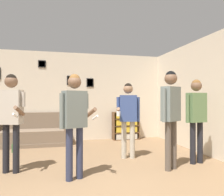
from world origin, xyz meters
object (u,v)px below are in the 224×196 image
at_px(couch, 32,134).
at_px(person_player_foreground_center, 75,115).
at_px(person_spectator_far_right, 196,112).
at_px(person_spectator_near_bookshelf, 171,108).
at_px(bookshelf, 126,126).
at_px(person_player_foreground_left, 11,112).
at_px(person_watcher_holding_cup, 128,112).
at_px(bottle_on_floor, 13,148).

height_order(couch, person_player_foreground_center, person_player_foreground_center).
height_order(couch, person_spectator_far_right, person_spectator_far_right).
bearing_deg(person_player_foreground_center, person_spectator_near_bookshelf, 2.93).
distance_m(bookshelf, person_player_foreground_left, 3.86).
height_order(bookshelf, person_player_foreground_center, person_player_foreground_center).
bearing_deg(person_spectator_far_right, person_watcher_holding_cup, 151.28).
xyz_separation_m(couch, person_spectator_near_bookshelf, (2.70, -2.83, 0.82)).
relative_size(person_spectator_near_bookshelf, person_spectator_far_right, 1.07).
bearing_deg(person_player_foreground_center, person_watcher_holding_cup, 39.24).
bearing_deg(person_spectator_near_bookshelf, couch, 133.63).
bearing_deg(person_player_foreground_center, bottle_on_floor, 121.75).
distance_m(couch, bottle_on_floor, 0.89).
relative_size(bookshelf, person_player_foreground_center, 0.52).
relative_size(person_spectator_far_right, bottle_on_floor, 5.97).
bearing_deg(bottle_on_floor, person_watcher_holding_cup, -24.32).
bearing_deg(couch, person_player_foreground_center, -71.59).
xyz_separation_m(bookshelf, person_spectator_far_right, (0.61, -2.79, 0.59)).
distance_m(person_player_foreground_center, bottle_on_floor, 2.65).
height_order(person_player_foreground_left, person_spectator_near_bookshelf, person_spectator_near_bookshelf).
height_order(bookshelf, bottle_on_floor, bookshelf).
relative_size(couch, bookshelf, 2.25).
xyz_separation_m(person_player_foreground_left, person_watcher_holding_cup, (2.25, 0.40, -0.07)).
relative_size(couch, person_player_foreground_left, 1.14).
bearing_deg(bookshelf, person_spectator_far_right, -77.71).
bearing_deg(couch, bottle_on_floor, -112.85).
relative_size(couch, bottle_on_floor, 7.01).
relative_size(person_player_foreground_center, person_spectator_far_right, 1.01).
bearing_deg(person_watcher_holding_cup, couch, 138.28).
distance_m(couch, bookshelf, 2.78).
bearing_deg(bottle_on_floor, person_spectator_far_right, -25.79).
bearing_deg(person_spectator_near_bookshelf, person_spectator_far_right, 18.71).
bearing_deg(person_player_foreground_left, person_spectator_far_right, -4.25).
height_order(person_player_foreground_center, person_watcher_holding_cup, person_player_foreground_center).
height_order(couch, person_spectator_near_bookshelf, person_spectator_near_bookshelf).
height_order(couch, person_watcher_holding_cup, person_watcher_holding_cup).
height_order(person_player_foreground_center, person_spectator_near_bookshelf, person_spectator_near_bookshelf).
height_order(person_player_foreground_center, bottle_on_floor, person_player_foreground_center).
xyz_separation_m(person_spectator_near_bookshelf, person_spectator_far_right, (0.68, 0.23, -0.09)).
bearing_deg(person_player_foreground_left, bookshelf, 41.72).
bearing_deg(person_player_foreground_left, person_player_foreground_center, -28.80).
height_order(person_spectator_near_bookshelf, person_spectator_far_right, person_spectator_near_bookshelf).
relative_size(person_watcher_holding_cup, bottle_on_floor, 5.80).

